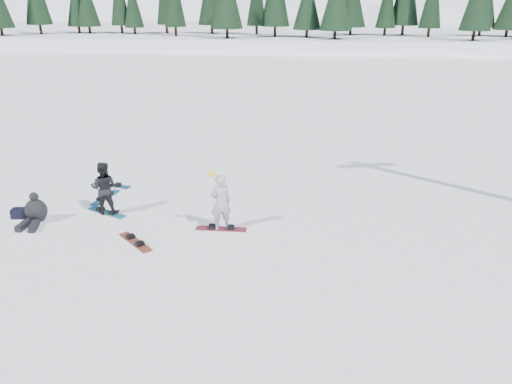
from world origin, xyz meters
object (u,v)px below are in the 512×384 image
seated_rider (35,211)px  gear_bag (20,213)px  snowboard_loose_c (111,185)px  snowboard_loose_b (135,242)px  snowboarder_man (104,188)px  snowboard_loose_a (105,198)px  snowboarder_woman (220,202)px

seated_rider → gear_bag: seated_rider is taller
gear_bag → snowboard_loose_c: bearing=60.3°
snowboard_loose_b → snowboard_loose_c: 4.87m
snowboarder_man → gear_bag: (-2.53, -0.67, -0.70)m
snowboard_loose_a → snowboard_loose_b: bearing=-135.7°
seated_rider → snowboard_loose_a: size_ratio=0.78×
snowboard_loose_a → snowboard_loose_c: size_ratio=1.00×
snowboarder_woman → snowboard_loose_b: snowboarder_woman is taller
snowboarder_woman → gear_bag: bearing=-29.4°
gear_bag → snowboarder_man: bearing=14.9°
snowboard_loose_c → gear_bag: bearing=-108.4°
seated_rider → snowboard_loose_c: (1.03, 3.29, -0.35)m
snowboard_loose_a → snowboard_loose_c: (-0.26, 1.16, 0.00)m
snowboard_loose_b → snowboarder_woman: bearing=70.1°
snowboarder_man → gear_bag: size_ratio=3.77×
snowboard_loose_a → snowboard_loose_c: 1.19m
snowboard_loose_b → snowboard_loose_c: bearing=163.1°
snowboard_loose_c → seated_rider: bearing=-96.1°
snowboarder_woman → snowboard_loose_c: size_ratio=1.24×
snowboarder_woman → seated_rider: bearing=-26.9°
snowboarder_woman → snowboard_loose_c: 5.66m
gear_bag → snowboard_loose_b: (4.15, -1.20, -0.14)m
snowboarder_man → snowboard_loose_b: 2.61m
snowboarder_man → snowboard_loose_c: snowboarder_man is taller
snowboarder_woman → gear_bag: (-6.38, 0.08, -0.72)m
snowboarder_woman → seated_rider: 5.71m
snowboarder_woman → snowboard_loose_b: bearing=-2.0°
snowboarder_man → gear_bag: bearing=7.2°
seated_rider → snowboard_loose_a: 2.51m
snowboard_loose_b → snowboard_loose_c: same height
snowboard_loose_a → snowboard_loose_b: size_ratio=1.00×
snowboarder_man → snowboard_loose_b: bearing=123.0°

